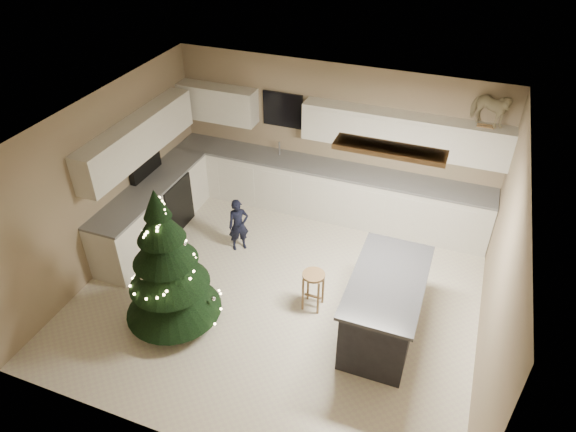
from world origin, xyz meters
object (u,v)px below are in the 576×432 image
object	(u,v)px
toddler	(239,225)
rocking_horse	(490,108)
island	(384,306)
bar_stool	(313,282)
christmas_tree	(168,271)

from	to	relation	value
toddler	rocking_horse	world-z (taller)	rocking_horse
island	toddler	xyz separation A→B (m)	(-2.52, 0.96, -0.03)
rocking_horse	toddler	bearing A→B (deg)	139.58
bar_stool	toddler	distance (m)	1.73
bar_stool	christmas_tree	size ratio (longest dim) A/B	0.28
rocking_horse	christmas_tree	bearing A→B (deg)	157.80
island	toddler	world-z (taller)	island
christmas_tree	rocking_horse	xyz separation A→B (m)	(3.45, 3.29, 1.42)
christmas_tree	toddler	world-z (taller)	christmas_tree
toddler	bar_stool	bearing A→B (deg)	-67.89
bar_stool	christmas_tree	xyz separation A→B (m)	(-1.67, -0.90, 0.41)
bar_stool	toddler	size ratio (longest dim) A/B	0.67
bar_stool	toddler	xyz separation A→B (m)	(-1.52, 0.82, -0.00)
bar_stool	toddler	bearing A→B (deg)	151.52
rocking_horse	island	bearing A→B (deg)	-172.74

